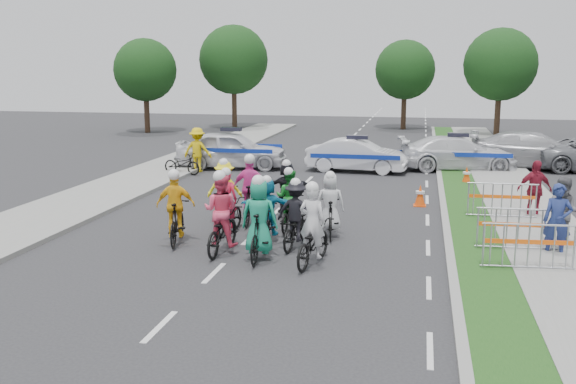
% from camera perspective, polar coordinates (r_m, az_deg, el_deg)
% --- Properties ---
extents(ground, '(90.00, 90.00, 0.00)m').
position_cam_1_polar(ground, '(14.24, -6.58, -7.19)').
color(ground, '#28282B').
rests_on(ground, ground).
extents(curb_right, '(0.20, 60.00, 0.12)m').
position_cam_1_polar(curb_right, '(18.36, 13.88, -3.06)').
color(curb_right, gray).
rests_on(curb_right, ground).
extents(grass_strip, '(1.20, 60.00, 0.11)m').
position_cam_1_polar(grass_strip, '(18.40, 16.05, -3.15)').
color(grass_strip, '#184014').
rests_on(grass_strip, ground).
extents(sidewalk_right, '(2.40, 60.00, 0.13)m').
position_cam_1_polar(sidewalk_right, '(18.63, 21.59, -3.30)').
color(sidewalk_right, gray).
rests_on(sidewalk_right, ground).
extents(sidewalk_left, '(3.00, 60.00, 0.13)m').
position_cam_1_polar(sidewalk_left, '(21.30, -19.07, -1.39)').
color(sidewalk_left, gray).
rests_on(sidewalk_left, ground).
extents(rider_0, '(1.00, 2.00, 1.95)m').
position_cam_1_polar(rider_0, '(14.59, 2.19, -4.03)').
color(rider_0, black).
rests_on(rider_0, ground).
extents(rider_1, '(0.87, 1.95, 2.03)m').
position_cam_1_polar(rider_1, '(14.92, -2.55, -3.13)').
color(rider_1, black).
rests_on(rider_1, ground).
extents(rider_2, '(0.87, 2.02, 2.04)m').
position_cam_1_polar(rider_2, '(15.59, -5.94, -2.68)').
color(rider_2, black).
rests_on(rider_2, ground).
extents(rider_3, '(1.04, 1.91, 1.94)m').
position_cam_1_polar(rider_3, '(16.52, -9.89, -2.03)').
color(rider_3, black).
rests_on(rider_3, ground).
extents(rider_4, '(1.06, 1.82, 1.78)m').
position_cam_1_polar(rider_4, '(15.92, 0.72, -2.54)').
color(rider_4, black).
rests_on(rider_4, ground).
extents(rider_5, '(1.44, 1.71, 1.74)m').
position_cam_1_polar(rider_5, '(16.50, -1.84, -1.90)').
color(rider_5, black).
rests_on(rider_5, ground).
extents(rider_6, '(0.80, 1.84, 1.82)m').
position_cam_1_polar(rider_6, '(17.35, -5.40, -1.75)').
color(rider_6, black).
rests_on(rider_6, ground).
extents(rider_7, '(0.81, 1.75, 1.78)m').
position_cam_1_polar(rider_7, '(16.95, 3.77, -1.71)').
color(rider_7, black).
rests_on(rider_7, ground).
extents(rider_8, '(0.75, 1.75, 1.77)m').
position_cam_1_polar(rider_8, '(17.66, 0.11, -1.29)').
color(rider_8, black).
rests_on(rider_8, ground).
extents(rider_9, '(1.04, 1.96, 2.04)m').
position_cam_1_polar(rider_9, '(18.37, -3.33, -0.44)').
color(rider_9, black).
rests_on(rider_9, ground).
extents(rider_10, '(1.11, 1.89, 1.85)m').
position_cam_1_polar(rider_10, '(18.80, -5.62, -0.39)').
color(rider_10, black).
rests_on(rider_10, ground).
extents(rider_11, '(1.47, 1.74, 1.77)m').
position_cam_1_polar(rider_11, '(19.01, -0.09, -0.11)').
color(rider_11, black).
rests_on(rider_11, ground).
extents(police_car_0, '(5.08, 2.60, 1.65)m').
position_cam_1_polar(police_car_0, '(28.50, -5.05, 3.78)').
color(police_car_0, silver).
rests_on(police_car_0, ground).
extents(police_car_1, '(4.37, 1.85, 1.40)m').
position_cam_1_polar(police_car_1, '(27.61, 6.15, 3.25)').
color(police_car_1, silver).
rests_on(police_car_1, ground).
extents(police_car_2, '(5.31, 2.82, 1.47)m').
position_cam_1_polar(police_car_2, '(28.81, 14.81, 3.34)').
color(police_car_2, silver).
rests_on(police_car_2, ground).
extents(civilian_sedan, '(5.73, 2.76, 1.61)m').
position_cam_1_polar(civilian_sedan, '(30.35, 21.04, 3.48)').
color(civilian_sedan, '#A9A9AE').
rests_on(civilian_sedan, ground).
extents(spectator_0, '(0.71, 0.54, 1.77)m').
position_cam_1_polar(spectator_0, '(16.33, 22.82, -2.39)').
color(spectator_0, navy).
rests_on(spectator_0, ground).
extents(spectator_1, '(0.98, 0.81, 1.82)m').
position_cam_1_polar(spectator_1, '(17.11, 23.35, -1.77)').
color(spectator_1, '#55555A').
rests_on(spectator_1, ground).
extents(spectator_2, '(1.10, 0.66, 1.75)m').
position_cam_1_polar(spectator_2, '(20.23, 21.06, 0.19)').
color(spectator_2, maroon).
rests_on(spectator_2, ground).
extents(marshal_hiviz, '(1.24, 0.74, 1.89)m').
position_cam_1_polar(marshal_hiviz, '(27.68, -8.04, 3.73)').
color(marshal_hiviz, '#DEBB0B').
rests_on(marshal_hiviz, ground).
extents(barrier_0, '(2.04, 0.67, 1.12)m').
position_cam_1_polar(barrier_0, '(14.91, 20.58, -4.75)').
color(barrier_0, '#A5A8AD').
rests_on(barrier_0, ground).
extents(barrier_1, '(2.03, 0.62, 1.12)m').
position_cam_1_polar(barrier_1, '(16.40, 19.78, -3.28)').
color(barrier_1, '#A5A8AD').
rests_on(barrier_1, ground).
extents(barrier_2, '(2.02, 0.59, 1.12)m').
position_cam_1_polar(barrier_2, '(19.73, 18.46, -0.84)').
color(barrier_2, '#A5A8AD').
rests_on(barrier_2, ground).
extents(cone_0, '(0.40, 0.40, 0.70)m').
position_cam_1_polar(cone_0, '(21.17, 11.66, -0.31)').
color(cone_0, '#F24C0C').
rests_on(cone_0, ground).
extents(cone_1, '(0.40, 0.40, 0.70)m').
position_cam_1_polar(cone_1, '(25.42, 15.59, 1.40)').
color(cone_1, '#F24C0C').
rests_on(cone_1, ground).
extents(parked_bike, '(1.81, 0.98, 0.91)m').
position_cam_1_polar(parked_bike, '(27.16, -9.40, 2.51)').
color(parked_bike, black).
rests_on(parked_bike, ground).
extents(tree_0, '(4.20, 4.20, 6.30)m').
position_cam_1_polar(tree_0, '(44.74, -12.59, 10.53)').
color(tree_0, '#382619').
rests_on(tree_0, ground).
extents(tree_1, '(4.55, 4.55, 6.82)m').
position_cam_1_polar(tree_1, '(43.06, 18.37, 10.69)').
color(tree_1, '#382619').
rests_on(tree_1, ground).
extents(tree_3, '(4.90, 4.90, 7.35)m').
position_cam_1_polar(tree_3, '(46.75, -4.85, 11.63)').
color(tree_3, '#382619').
rests_on(tree_3, ground).
extents(tree_4, '(4.20, 4.20, 6.30)m').
position_cam_1_polar(tree_4, '(46.83, 10.36, 10.63)').
color(tree_4, '#382619').
rests_on(tree_4, ground).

